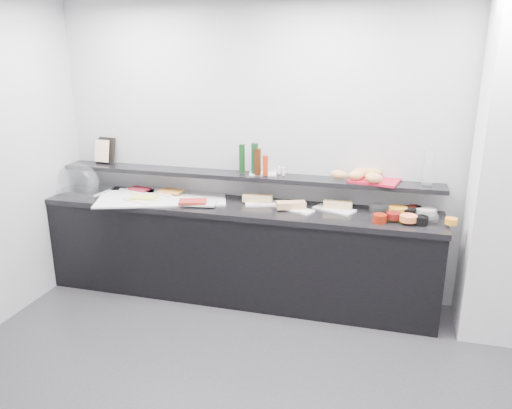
% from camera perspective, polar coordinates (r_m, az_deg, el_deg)
% --- Properties ---
extents(back_wall, '(5.00, 0.02, 2.70)m').
position_cam_1_polar(back_wall, '(4.55, 7.34, 5.76)').
color(back_wall, '#A9ABB0').
rests_on(back_wall, ground).
extents(column, '(0.50, 0.50, 2.70)m').
position_cam_1_polar(column, '(4.26, 27.03, 3.22)').
color(column, silver).
rests_on(column, ground).
extents(buffet_cabinet, '(3.60, 0.60, 0.85)m').
position_cam_1_polar(buffet_cabinet, '(4.69, -2.16, -5.60)').
color(buffet_cabinet, black).
rests_on(buffet_cabinet, ground).
extents(counter_top, '(3.62, 0.62, 0.05)m').
position_cam_1_polar(counter_top, '(4.53, -2.22, -0.36)').
color(counter_top, black).
rests_on(counter_top, buffet_cabinet).
extents(wall_shelf, '(3.60, 0.25, 0.04)m').
position_cam_1_polar(wall_shelf, '(4.62, -1.61, 3.29)').
color(wall_shelf, black).
rests_on(wall_shelf, back_wall).
extents(cloche_base, '(0.54, 0.39, 0.04)m').
position_cam_1_polar(cloche_base, '(5.21, -19.08, 1.56)').
color(cloche_base, '#B8BBBF').
rests_on(cloche_base, counter_top).
extents(cloche_dome, '(0.53, 0.42, 0.34)m').
position_cam_1_polar(cloche_dome, '(5.18, -19.62, 2.62)').
color(cloche_dome, silver).
rests_on(cloche_dome, cloche_base).
extents(linen_runner, '(1.31, 0.93, 0.01)m').
position_cam_1_polar(linen_runner, '(4.79, -10.66, 0.74)').
color(linen_runner, silver).
rests_on(linen_runner, counter_top).
extents(platter_meat_a, '(0.40, 0.35, 0.01)m').
position_cam_1_polar(platter_meat_a, '(5.03, -13.50, 1.51)').
color(platter_meat_a, white).
rests_on(platter_meat_a, linen_runner).
extents(food_meat_a, '(0.21, 0.16, 0.02)m').
position_cam_1_polar(food_meat_a, '(5.03, -13.12, 1.75)').
color(food_meat_a, maroon).
rests_on(food_meat_a, platter_meat_a).
extents(platter_salmon, '(0.31, 0.25, 0.01)m').
position_cam_1_polar(platter_salmon, '(4.92, -10.70, 1.36)').
color(platter_salmon, silver).
rests_on(platter_salmon, linen_runner).
extents(food_salmon, '(0.23, 0.16, 0.02)m').
position_cam_1_polar(food_salmon, '(4.89, -9.67, 1.54)').
color(food_salmon, orange).
rests_on(food_salmon, platter_salmon).
extents(platter_cheese, '(0.35, 0.28, 0.01)m').
position_cam_1_polar(platter_cheese, '(4.74, -12.88, 0.58)').
color(platter_cheese, white).
rests_on(platter_cheese, linen_runner).
extents(food_cheese, '(0.25, 0.19, 0.02)m').
position_cam_1_polar(food_cheese, '(4.73, -12.70, 0.81)').
color(food_cheese, '#DED056').
rests_on(food_cheese, platter_cheese).
extents(platter_meat_b, '(0.30, 0.22, 0.01)m').
position_cam_1_polar(platter_meat_b, '(4.52, -6.29, 0.14)').
color(platter_meat_b, silver).
rests_on(platter_meat_b, linen_runner).
extents(food_meat_b, '(0.28, 0.22, 0.02)m').
position_cam_1_polar(food_meat_b, '(4.52, -7.25, 0.33)').
color(food_meat_b, maroon).
rests_on(food_meat_b, platter_meat_b).
extents(sandwich_plate_left, '(0.43, 0.29, 0.01)m').
position_cam_1_polar(sandwich_plate_left, '(4.54, 1.23, 0.12)').
color(sandwich_plate_left, silver).
rests_on(sandwich_plate_left, counter_top).
extents(sandwich_food_left, '(0.28, 0.13, 0.06)m').
position_cam_1_polar(sandwich_food_left, '(4.58, 0.20, 0.74)').
color(sandwich_food_left, tan).
rests_on(sandwich_food_left, sandwich_plate_left).
extents(tongs_left, '(0.14, 0.10, 0.01)m').
position_cam_1_polar(tongs_left, '(4.49, 0.65, 0.08)').
color(tongs_left, '#AAADB0').
rests_on(tongs_left, sandwich_plate_left).
extents(sandwich_plate_mid, '(0.34, 0.24, 0.01)m').
position_cam_1_polar(sandwich_plate_mid, '(4.38, 4.61, -0.58)').
color(sandwich_plate_mid, white).
rests_on(sandwich_plate_mid, counter_top).
extents(sandwich_food_mid, '(0.27, 0.18, 0.06)m').
position_cam_1_polar(sandwich_food_mid, '(4.38, 4.02, -0.06)').
color(sandwich_food_mid, tan).
rests_on(sandwich_food_mid, sandwich_plate_mid).
extents(tongs_mid, '(0.16, 0.01, 0.01)m').
position_cam_1_polar(tongs_mid, '(4.29, 4.59, -0.83)').
color(tongs_mid, silver).
rests_on(tongs_mid, sandwich_plate_mid).
extents(sandwich_plate_right, '(0.39, 0.29, 0.01)m').
position_cam_1_polar(sandwich_plate_right, '(4.42, 8.94, -0.58)').
color(sandwich_plate_right, silver).
rests_on(sandwich_plate_right, counter_top).
extents(sandwich_food_right, '(0.26, 0.12, 0.06)m').
position_cam_1_polar(sandwich_food_right, '(4.45, 9.32, 0.02)').
color(sandwich_food_right, '#D7B771').
rests_on(sandwich_food_right, sandwich_plate_right).
extents(tongs_right, '(0.15, 0.08, 0.01)m').
position_cam_1_polar(tongs_right, '(4.39, 10.52, -0.62)').
color(tongs_right, silver).
rests_on(tongs_right, sandwich_plate_right).
extents(bowl_glass_fruit, '(0.20, 0.20, 0.07)m').
position_cam_1_polar(bowl_glass_fruit, '(4.44, 13.88, -0.45)').
color(bowl_glass_fruit, white).
rests_on(bowl_glass_fruit, counter_top).
extents(fill_glass_fruit, '(0.20, 0.20, 0.05)m').
position_cam_1_polar(fill_glass_fruit, '(4.40, 15.94, -0.58)').
color(fill_glass_fruit, orange).
rests_on(fill_glass_fruit, bowl_glass_fruit).
extents(bowl_black_jam, '(0.19, 0.19, 0.07)m').
position_cam_1_polar(bowl_black_jam, '(4.42, 16.90, -0.78)').
color(bowl_black_jam, black).
rests_on(bowl_black_jam, counter_top).
extents(fill_black_jam, '(0.12, 0.12, 0.05)m').
position_cam_1_polar(fill_black_jam, '(4.47, 17.66, -0.47)').
color(fill_black_jam, '#4F100B').
rests_on(fill_black_jam, bowl_black_jam).
extents(bowl_glass_cream, '(0.24, 0.24, 0.07)m').
position_cam_1_polar(bowl_glass_cream, '(4.43, 18.80, -0.91)').
color(bowl_glass_cream, white).
rests_on(bowl_glass_cream, counter_top).
extents(fill_glass_cream, '(0.22, 0.22, 0.05)m').
position_cam_1_polar(fill_glass_cream, '(4.44, 18.83, -0.71)').
color(fill_glass_cream, silver).
rests_on(fill_glass_cream, bowl_glass_cream).
extents(bowl_red_jam, '(0.12, 0.12, 0.07)m').
position_cam_1_polar(bowl_red_jam, '(4.18, 13.94, -1.57)').
color(bowl_red_jam, maroon).
rests_on(bowl_red_jam, counter_top).
extents(fill_red_jam, '(0.16, 0.16, 0.05)m').
position_cam_1_polar(fill_red_jam, '(4.24, 15.44, -1.23)').
color(fill_red_jam, '#62110E').
rests_on(fill_red_jam, bowl_red_jam).
extents(bowl_glass_salmon, '(0.20, 0.20, 0.07)m').
position_cam_1_polar(bowl_glass_salmon, '(4.28, 19.14, -1.57)').
color(bowl_glass_salmon, white).
rests_on(bowl_glass_salmon, counter_top).
extents(fill_glass_salmon, '(0.17, 0.17, 0.05)m').
position_cam_1_polar(fill_glass_salmon, '(4.21, 17.03, -1.51)').
color(fill_glass_salmon, '#FA753D').
rests_on(fill_glass_salmon, bowl_glass_salmon).
extents(bowl_black_fruit, '(0.13, 0.13, 0.07)m').
position_cam_1_polar(bowl_black_fruit, '(4.22, 18.34, -1.75)').
color(bowl_black_fruit, black).
rests_on(bowl_black_fruit, counter_top).
extents(fill_black_fruit, '(0.10, 0.10, 0.05)m').
position_cam_1_polar(fill_black_fruit, '(4.25, 21.41, -1.79)').
color(fill_black_fruit, orange).
rests_on(fill_black_fruit, bowl_black_fruit).
extents(framed_print, '(0.24, 0.12, 0.26)m').
position_cam_1_polar(framed_print, '(5.28, -16.83, 5.98)').
color(framed_print, black).
rests_on(framed_print, wall_shelf).
extents(print_art, '(0.17, 0.06, 0.22)m').
position_cam_1_polar(print_art, '(5.24, -17.21, 5.87)').
color(print_art, beige).
rests_on(print_art, framed_print).
extents(condiment_tray, '(0.27, 0.20, 0.01)m').
position_cam_1_polar(condiment_tray, '(4.60, 0.80, 3.55)').
color(condiment_tray, white).
rests_on(condiment_tray, wall_shelf).
extents(bottle_green_a, '(0.07, 0.07, 0.26)m').
position_cam_1_polar(bottle_green_a, '(4.60, -1.61, 5.30)').
color(bottle_green_a, '#0E3614').
rests_on(bottle_green_a, condiment_tray).
extents(bottle_brown, '(0.07, 0.07, 0.24)m').
position_cam_1_polar(bottle_brown, '(4.51, 0.18, 4.92)').
color(bottle_brown, '#371A0A').
rests_on(bottle_brown, condiment_tray).
extents(bottle_green_b, '(0.07, 0.07, 0.28)m').
position_cam_1_polar(bottle_green_b, '(4.56, -0.16, 5.30)').
color(bottle_green_b, '#0E361A').
rests_on(bottle_green_b, condiment_tray).
extents(bottle_hot, '(0.05, 0.05, 0.18)m').
position_cam_1_polar(bottle_hot, '(4.50, 1.09, 4.49)').
color(bottle_hot, '#AB270C').
rests_on(bottle_hot, condiment_tray).
extents(shaker_salt, '(0.03, 0.03, 0.07)m').
position_cam_1_polar(shaker_salt, '(4.51, 3.16, 3.80)').
color(shaker_salt, silver).
rests_on(shaker_salt, condiment_tray).
extents(shaker_pepper, '(0.04, 0.04, 0.07)m').
position_cam_1_polar(shaker_pepper, '(4.56, 2.67, 3.94)').
color(shaker_pepper, white).
rests_on(shaker_pepper, condiment_tray).
extents(bread_tray, '(0.46, 0.37, 0.02)m').
position_cam_1_polar(bread_tray, '(4.45, 13.34, 2.68)').
color(bread_tray, '#B5132C').
rests_on(bread_tray, wall_shelf).
extents(bread_roll_nw, '(0.15, 0.10, 0.08)m').
position_cam_1_polar(bread_roll_nw, '(4.48, 11.81, 3.53)').
color(bread_roll_nw, '#CD7F4E').
rests_on(bread_roll_nw, bread_tray).
extents(bread_roll_n, '(0.15, 0.11, 0.08)m').
position_cam_1_polar(bread_roll_n, '(4.52, 12.02, 3.64)').
color(bread_roll_n, '#C47D4A').
rests_on(bread_roll_n, bread_tray).
extents(bread_roll_ne, '(0.17, 0.12, 0.08)m').
position_cam_1_polar(bread_roll_ne, '(4.51, 13.26, 3.54)').
color(bread_roll_ne, '#B18C43').
rests_on(bread_roll_ne, bread_tray).
extents(bread_roll_sw, '(0.18, 0.15, 0.08)m').
position_cam_1_polar(bread_roll_sw, '(4.39, 9.45, 3.39)').
color(bread_roll_sw, '#C9864D').
rests_on(bread_roll_sw, bread_tray).
extents(bread_roll_s, '(0.16, 0.13, 0.08)m').
position_cam_1_polar(bread_roll_s, '(4.32, 13.46, 2.90)').
color(bread_roll_s, '#D88752').
rests_on(bread_roll_s, bread_tray).
extents(bread_roll_se, '(0.15, 0.12, 0.08)m').
position_cam_1_polar(bread_roll_se, '(4.36, 13.13, 3.08)').
color(bread_roll_se, tan).
rests_on(bread_roll_se, bread_tray).
extents(bread_roll_midw, '(0.14, 0.11, 0.08)m').
position_cam_1_polar(bread_roll_midw, '(4.39, 11.34, 3.28)').
color(bread_roll_midw, gold).
rests_on(bread_roll_midw, bread_tray).
extents(carafe, '(0.11, 0.11, 0.30)m').
position_cam_1_polar(carafe, '(4.38, 19.09, 3.84)').
color(carafe, white).
rests_on(carafe, wall_shelf).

